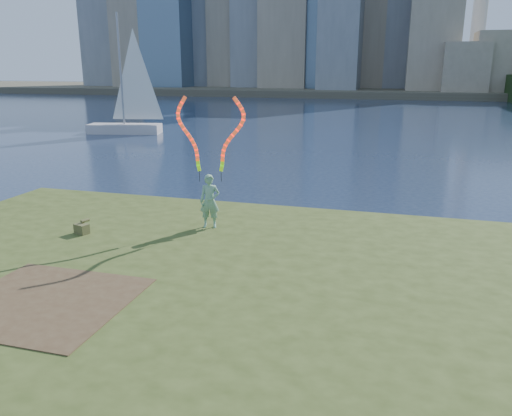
% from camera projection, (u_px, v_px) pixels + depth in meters
% --- Properties ---
extents(ground, '(320.00, 320.00, 0.00)m').
position_uv_depth(ground, '(213.00, 285.00, 12.12)').
color(ground, '#1B2844').
rests_on(ground, ground).
extents(grassy_knoll, '(20.00, 18.00, 0.80)m').
position_uv_depth(grassy_knoll, '(172.00, 317.00, 9.91)').
color(grassy_knoll, '#364518').
rests_on(grassy_knoll, ground).
extents(dirt_patch, '(3.20, 3.00, 0.02)m').
position_uv_depth(dirt_patch, '(44.00, 301.00, 9.51)').
color(dirt_patch, '#47331E').
rests_on(dirt_patch, grassy_knoll).
extents(far_shore, '(320.00, 40.00, 1.20)m').
position_uv_depth(far_shore, '(379.00, 91.00, 99.94)').
color(far_shore, '#4D4838').
rests_on(far_shore, ground).
extents(woman_with_ribbons, '(1.95, 0.58, 3.90)m').
position_uv_depth(woman_with_ribbons, '(210.00, 176.00, 13.61)').
color(woman_with_ribbons, '#1A6538').
rests_on(woman_with_ribbons, grassy_knoll).
extents(canvas_bag, '(0.43, 0.49, 0.36)m').
position_uv_depth(canvas_bag, '(82.00, 228.00, 13.39)').
color(canvas_bag, '#464624').
rests_on(canvas_bag, grassy_knoll).
extents(sailboat, '(6.11, 2.98, 9.18)m').
position_uv_depth(sailboat, '(127.00, 113.00, 39.53)').
color(sailboat, beige).
rests_on(sailboat, ground).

